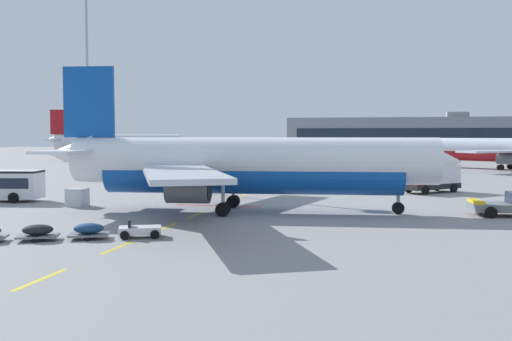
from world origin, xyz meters
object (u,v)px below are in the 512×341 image
at_px(airliner_mid_left, 116,144).
at_px(catering_truck, 433,178).
at_px(baggage_train, 64,231).
at_px(airliner_foreground, 245,165).
at_px(airliner_far_center, 499,149).
at_px(uld_cargo_container, 77,197).
at_px(apron_light_mast_near, 87,60).

bearing_deg(airliner_mid_left, catering_truck, -43.24).
xyz_separation_m(airliner_mid_left, catering_truck, (73.51, -69.14, -2.49)).
bearing_deg(catering_truck, baggage_train, -124.58).
height_order(airliner_foreground, catering_truck, airliner_foreground).
distance_m(airliner_foreground, airliner_mid_left, 105.98).
xyz_separation_m(airliner_far_center, baggage_train, (-39.04, -81.95, -3.16)).
relative_size(airliner_mid_left, airliner_far_center, 1.17).
xyz_separation_m(baggage_train, uld_cargo_container, (-7.92, 14.99, 0.27)).
distance_m(airliner_mid_left, baggage_train, 115.28).
xyz_separation_m(airliner_far_center, catering_truck, (-14.95, -47.00, -2.04)).
xyz_separation_m(catering_truck, baggage_train, (-24.09, -34.95, -1.11)).
bearing_deg(airliner_mid_left, uld_cargo_container, -65.02).
distance_m(airliner_far_center, uld_cargo_container, 81.83).
xyz_separation_m(airliner_mid_left, uld_cargo_container, (41.50, -89.09, -3.34)).
bearing_deg(uld_cargo_container, airliner_mid_left, 114.98).
relative_size(airliner_foreground, uld_cargo_container, 21.49).
xyz_separation_m(catering_truck, apron_light_mast_near, (-44.94, 5.03, 14.88)).
distance_m(airliner_foreground, apron_light_mast_near, 40.08).
bearing_deg(uld_cargo_container, apron_light_mast_near, 117.37).
bearing_deg(baggage_train, airliner_far_center, 64.53).
height_order(airliner_mid_left, baggage_train, airliner_mid_left).
relative_size(airliner_far_center, catering_truck, 4.56).
xyz_separation_m(catering_truck, uld_cargo_container, (-32.01, -19.95, -0.85)).
distance_m(airliner_far_center, baggage_train, 90.83).
bearing_deg(apron_light_mast_near, airliner_foreground, -41.40).
relative_size(catering_truck, apron_light_mast_near, 0.25).
bearing_deg(airliner_mid_left, apron_light_mast_near, -65.98).
relative_size(catering_truck, uld_cargo_container, 4.13).
bearing_deg(uld_cargo_container, airliner_far_center, 54.95).
relative_size(airliner_far_center, apron_light_mast_near, 1.14).
relative_size(airliner_far_center, baggage_train, 2.71).
distance_m(baggage_train, apron_light_mast_near, 47.84).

